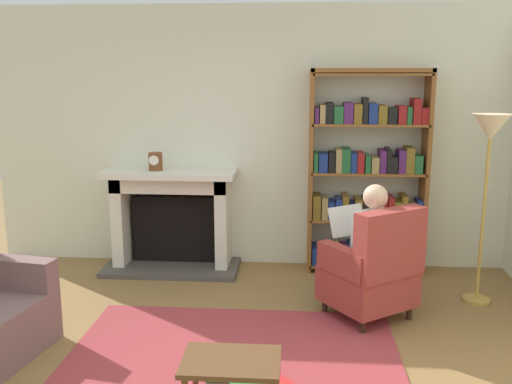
{
  "coord_description": "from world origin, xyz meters",
  "views": [
    {
      "loc": [
        0.45,
        -3.37,
        2.0
      ],
      "look_at": [
        0.1,
        1.2,
        1.05
      ],
      "focal_mm": 39.8,
      "sensor_mm": 36.0,
      "label": 1
    }
  ],
  "objects_px": {
    "mantel_clock": "(155,161)",
    "side_table": "(231,370)",
    "fireplace": "(173,215)",
    "seated_reader": "(365,244)",
    "armchair_reading": "(374,270)",
    "floor_lamp": "(489,144)",
    "bookshelf": "(368,178)"
  },
  "relations": [
    {
      "from": "armchair_reading",
      "to": "side_table",
      "type": "height_order",
      "value": "armchair_reading"
    },
    {
      "from": "fireplace",
      "to": "seated_reader",
      "type": "xyz_separation_m",
      "value": [
        1.86,
        -1.08,
        0.06
      ]
    },
    {
      "from": "floor_lamp",
      "to": "side_table",
      "type": "bearing_deg",
      "value": -134.69
    },
    {
      "from": "floor_lamp",
      "to": "armchair_reading",
      "type": "bearing_deg",
      "value": -155.84
    },
    {
      "from": "mantel_clock",
      "to": "floor_lamp",
      "type": "distance_m",
      "value": 3.13
    },
    {
      "from": "fireplace",
      "to": "armchair_reading",
      "type": "height_order",
      "value": "fireplace"
    },
    {
      "from": "seated_reader",
      "to": "bookshelf",
      "type": "bearing_deg",
      "value": -133.1
    },
    {
      "from": "armchair_reading",
      "to": "seated_reader",
      "type": "xyz_separation_m",
      "value": [
        -0.07,
        0.1,
        0.2
      ]
    },
    {
      "from": "fireplace",
      "to": "side_table",
      "type": "distance_m",
      "value": 2.9
    },
    {
      "from": "fireplace",
      "to": "mantel_clock",
      "type": "xyz_separation_m",
      "value": [
        -0.14,
        -0.1,
        0.58
      ]
    },
    {
      "from": "bookshelf",
      "to": "armchair_reading",
      "type": "distance_m",
      "value": 1.34
    },
    {
      "from": "mantel_clock",
      "to": "side_table",
      "type": "bearing_deg",
      "value": -67.72
    },
    {
      "from": "mantel_clock",
      "to": "side_table",
      "type": "height_order",
      "value": "mantel_clock"
    },
    {
      "from": "mantel_clock",
      "to": "armchair_reading",
      "type": "relative_size",
      "value": 0.19
    },
    {
      "from": "seated_reader",
      "to": "floor_lamp",
      "type": "xyz_separation_m",
      "value": [
        1.05,
        0.35,
        0.8
      ]
    },
    {
      "from": "bookshelf",
      "to": "armchair_reading",
      "type": "xyz_separation_m",
      "value": [
        -0.07,
        -1.21,
        -0.56
      ]
    },
    {
      "from": "side_table",
      "to": "seated_reader",
      "type": "bearing_deg",
      "value": 60.79
    },
    {
      "from": "bookshelf",
      "to": "floor_lamp",
      "type": "relative_size",
      "value": 1.23
    },
    {
      "from": "seated_reader",
      "to": "fireplace",
      "type": "bearing_deg",
      "value": -66.12
    },
    {
      "from": "fireplace",
      "to": "floor_lamp",
      "type": "xyz_separation_m",
      "value": [
        2.92,
        -0.74,
        0.86
      ]
    },
    {
      "from": "mantel_clock",
      "to": "side_table",
      "type": "xyz_separation_m",
      "value": [
        1.08,
        -2.63,
        -0.79
      ]
    },
    {
      "from": "bookshelf",
      "to": "side_table",
      "type": "height_order",
      "value": "bookshelf"
    },
    {
      "from": "fireplace",
      "to": "mantel_clock",
      "type": "relative_size",
      "value": 7.71
    },
    {
      "from": "bookshelf",
      "to": "floor_lamp",
      "type": "bearing_deg",
      "value": -40.15
    },
    {
      "from": "fireplace",
      "to": "floor_lamp",
      "type": "height_order",
      "value": "floor_lamp"
    },
    {
      "from": "armchair_reading",
      "to": "bookshelf",
      "type": "bearing_deg",
      "value": -129.31
    },
    {
      "from": "side_table",
      "to": "armchair_reading",
      "type": "bearing_deg",
      "value": 57.48
    },
    {
      "from": "fireplace",
      "to": "seated_reader",
      "type": "bearing_deg",
      "value": -30.13
    },
    {
      "from": "armchair_reading",
      "to": "mantel_clock",
      "type": "bearing_deg",
      "value": -63.45
    },
    {
      "from": "seated_reader",
      "to": "side_table",
      "type": "height_order",
      "value": "seated_reader"
    },
    {
      "from": "bookshelf",
      "to": "mantel_clock",
      "type": "bearing_deg",
      "value": -176.39
    },
    {
      "from": "fireplace",
      "to": "mantel_clock",
      "type": "bearing_deg",
      "value": -144.13
    }
  ]
}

